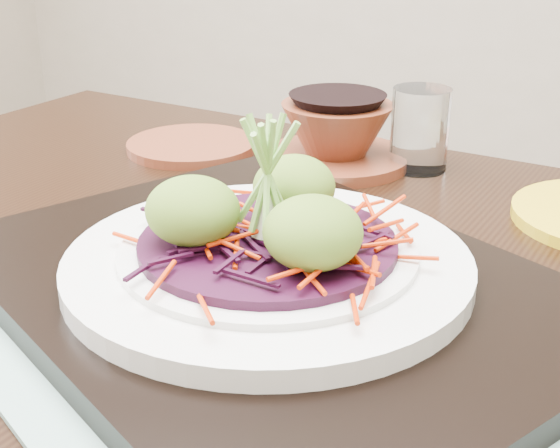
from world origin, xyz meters
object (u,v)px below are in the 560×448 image
at_px(water_glass, 420,129).
at_px(white_plate, 268,262).
at_px(dining_table, 275,370).
at_px(terracotta_bowl_set, 336,137).
at_px(terracotta_side_plate, 192,146).
at_px(serving_tray, 268,287).

bearing_deg(water_glass, white_plate, -92.85).
bearing_deg(dining_table, terracotta_bowl_set, 107.12).
xyz_separation_m(white_plate, terracotta_side_plate, (-0.23, 0.29, -0.03)).
bearing_deg(dining_table, water_glass, 89.43).
distance_m(terracotta_side_plate, water_glass, 0.25).
xyz_separation_m(serving_tray, terracotta_side_plate, (-0.23, 0.29, -0.01)).
height_order(water_glass, terracotta_bowl_set, water_glass).
relative_size(terracotta_side_plate, water_glass, 1.70).
xyz_separation_m(dining_table, white_plate, (0.02, -0.05, 0.12)).
distance_m(white_plate, terracotta_side_plate, 0.37).
distance_m(dining_table, terracotta_bowl_set, 0.29).
height_order(dining_table, serving_tray, serving_tray).
bearing_deg(dining_table, white_plate, -63.64).
distance_m(white_plate, terracotta_bowl_set, 0.32).
xyz_separation_m(dining_table, serving_tray, (0.02, -0.05, 0.10)).
xyz_separation_m(terracotta_side_plate, water_glass, (0.25, 0.04, 0.04)).
height_order(terracotta_side_plate, terracotta_bowl_set, terracotta_bowl_set).
height_order(serving_tray, white_plate, white_plate).
xyz_separation_m(dining_table, water_glass, (0.03, 0.28, 0.13)).
height_order(white_plate, terracotta_side_plate, white_plate).
height_order(dining_table, terracotta_side_plate, terracotta_side_plate).
bearing_deg(terracotta_side_plate, dining_table, -47.94).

